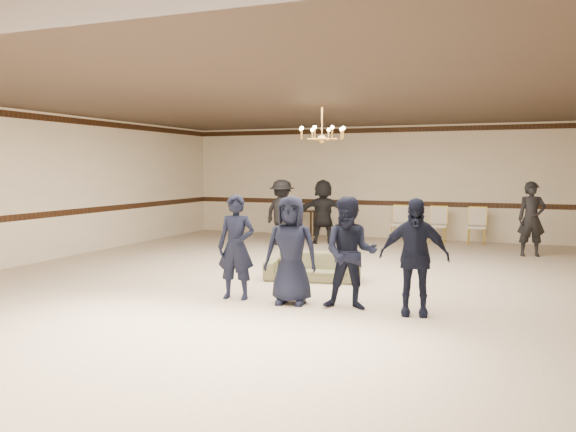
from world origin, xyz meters
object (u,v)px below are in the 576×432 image
(boy_c, at_px, (350,253))
(adult_left, at_px, (282,213))
(settee, at_px, (313,266))
(banquet_chair_left, at_px, (400,224))
(boy_a, at_px, (236,247))
(boy_d, at_px, (414,257))
(banquet_chair_right, at_px, (477,227))
(adult_right, at_px, (532,219))
(banquet_chair_mid, at_px, (438,225))
(chandelier, at_px, (322,122))
(boy_b, at_px, (291,250))
(adult_mid, at_px, (323,212))
(console_table, at_px, (300,223))

(boy_c, distance_m, adult_left, 7.01)
(settee, bearing_deg, banquet_chair_left, 75.97)
(boy_a, bearing_deg, banquet_chair_left, 75.68)
(boy_d, bearing_deg, banquet_chair_right, 78.46)
(banquet_chair_right, bearing_deg, adult_left, -160.03)
(boy_a, height_order, boy_d, same)
(adult_right, relative_size, banquet_chair_mid, 1.76)
(chandelier, xyz_separation_m, boy_b, (0.41, -2.67, -2.07))
(chandelier, bearing_deg, banquet_chair_right, 64.52)
(boy_c, relative_size, boy_d, 1.00)
(boy_b, distance_m, boy_c, 0.90)
(settee, height_order, banquet_chair_right, banquet_chair_right)
(adult_mid, bearing_deg, console_table, -59.32)
(boy_b, xyz_separation_m, settee, (-0.30, 1.84, -0.56))
(boy_a, height_order, adult_mid, adult_mid)
(boy_c, bearing_deg, adult_left, 111.87)
(boy_d, bearing_deg, adult_right, 66.67)
(settee, distance_m, banquet_chair_right, 6.57)
(adult_right, height_order, banquet_chair_mid, adult_right)
(banquet_chair_left, bearing_deg, boy_b, -90.84)
(boy_c, height_order, adult_right, adult_right)
(adult_left, height_order, banquet_chair_mid, adult_left)
(boy_a, height_order, boy_b, same)
(boy_b, relative_size, banquet_chair_mid, 1.66)
(adult_left, bearing_deg, boy_c, 144.75)
(adult_mid, distance_m, banquet_chair_left, 2.20)
(boy_a, bearing_deg, boy_c, -7.09)
(settee, relative_size, banquet_chair_left, 1.74)
(adult_left, bearing_deg, adult_mid, -117.43)
(chandelier, xyz_separation_m, console_table, (-2.49, 5.48, -2.49))
(settee, xyz_separation_m, banquet_chair_mid, (1.41, 6.10, 0.24))
(boy_a, height_order, banquet_chair_left, boy_a)
(boy_a, height_order, boy_c, same)
(boy_a, relative_size, boy_c, 1.00)
(boy_a, relative_size, banquet_chair_right, 1.66)
(boy_b, distance_m, banquet_chair_right, 8.23)
(adult_mid, xyz_separation_m, adult_right, (5.10, -0.40, 0.00))
(adult_right, relative_size, console_table, 1.86)
(boy_c, relative_size, console_table, 1.75)
(chandelier, distance_m, settee, 2.76)
(chandelier, bearing_deg, adult_left, 122.94)
(adult_right, xyz_separation_m, console_table, (-6.28, 1.78, -0.47))
(settee, distance_m, adult_right, 5.87)
(boy_b, relative_size, console_table, 1.75)
(adult_mid, relative_size, console_table, 1.86)
(settee, bearing_deg, boy_a, -118.18)
(boy_d, distance_m, adult_left, 7.50)
(boy_c, bearing_deg, adult_right, 60.48)
(boy_a, relative_size, adult_right, 0.94)
(banquet_chair_right, bearing_deg, boy_b, -106.58)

